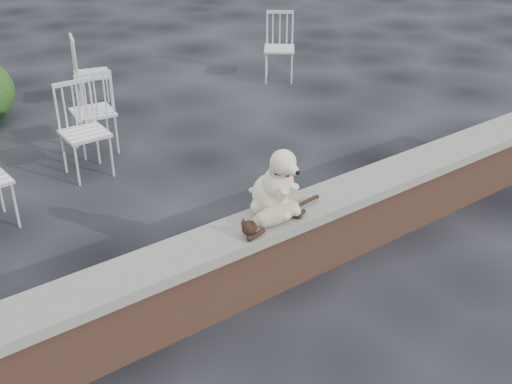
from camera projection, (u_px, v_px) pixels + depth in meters
ground at (310, 265)px, 5.06m from camera, size 60.00×60.00×0.00m
brick_wall at (311, 238)px, 4.94m from camera, size 6.00×0.30×0.50m
capstone at (312, 206)px, 4.80m from camera, size 6.20×0.40×0.08m
dog at (272, 178)px, 4.53m from camera, size 0.39×0.49×0.54m
cat at (276, 213)px, 4.47m from camera, size 0.94×0.29×0.16m
chair_b at (84, 132)px, 6.25m from camera, size 0.57×0.57×0.94m
chair_e at (92, 73)px, 7.89m from camera, size 0.70×0.70×0.94m
chair_d at (279, 47)px, 8.90m from camera, size 0.79×0.79×0.94m
chair_c at (93, 110)px, 6.75m from camera, size 0.63×0.63×0.94m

